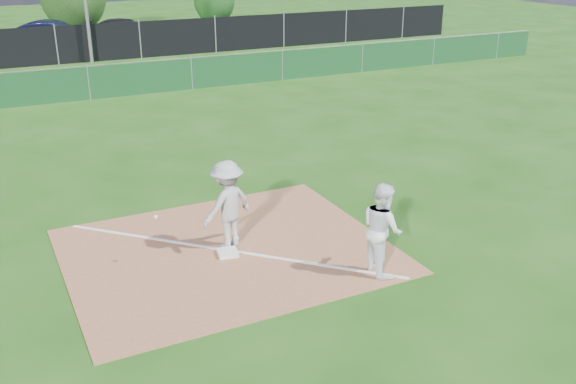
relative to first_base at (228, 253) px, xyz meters
The scene contains 12 objects.
ground 9.17m from the first_base, 89.63° to the left, with size 90.00×90.00×0.00m, color #1B4A0F.
infield_dirt 0.18m from the first_base, 70.72° to the left, with size 6.00×5.00×0.02m, color #955C3B.
foul_line 0.18m from the first_base, 70.72° to the left, with size 0.08×7.00×0.01m, color white.
green_fence 14.18m from the first_base, 89.76° to the left, with size 44.00×0.05×1.20m, color #0F381A.
black_fence 22.18m from the first_base, 89.85° to the left, with size 46.00×0.04×1.80m, color black.
parking_lot 27.17m from the first_base, 89.88° to the left, with size 46.00×9.00×0.01m, color black.
first_base is the anchor object (origin of this frame).
play_at_first 0.92m from the first_base, 64.85° to the left, with size 2.11×1.00×1.74m.
runner 2.99m from the first_base, 38.86° to the right, with size 0.83×0.64×1.70m, color white.
car_mid 26.38m from the first_base, 88.91° to the left, with size 1.65×4.74×1.56m, color black.
car_right 28.00m from the first_base, 80.41° to the left, with size 1.86×4.58×1.33m, color black.
tree_right 34.86m from the first_base, 69.95° to the left, with size 2.79×2.79×3.31m.
Camera 1 is at (-3.89, -9.44, 5.62)m, focal length 40.00 mm.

